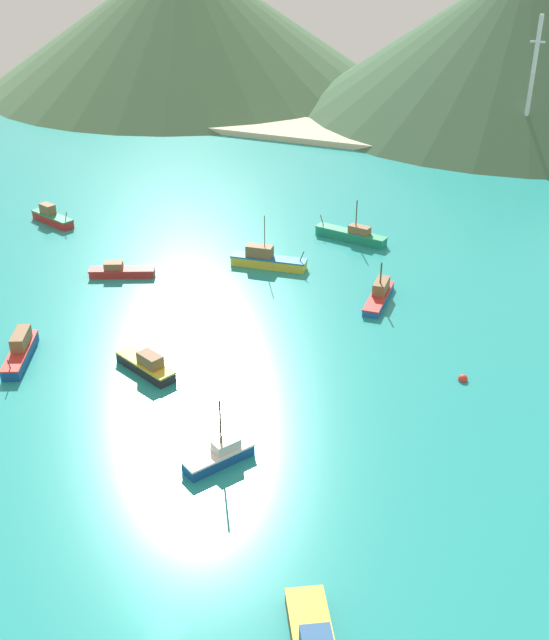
{
  "coord_description": "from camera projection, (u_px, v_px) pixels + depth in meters",
  "views": [
    {
      "loc": [
        22.22,
        -33.14,
        44.53
      ],
      "look_at": [
        -8.12,
        40.51,
        1.35
      ],
      "focal_mm": 43.81,
      "sensor_mm": 36.0,
      "label": 1
    }
  ],
  "objects": [
    {
      "name": "fishing_boat_3",
      "position": [
        267.0,
        260.0,
        106.49
      ],
      "size": [
        10.68,
        3.37,
        7.38
      ],
      "color": "gold",
      "rests_on": "ground"
    },
    {
      "name": "fishing_boat_8",
      "position": [
        220.0,
        455.0,
        69.48
      ],
      "size": [
        5.12,
        6.76,
        6.59
      ],
      "color": "#14478C",
      "rests_on": "ground"
    },
    {
      "name": "fishing_boat_10",
      "position": [
        52.0,
        217.0,
        120.82
      ],
      "size": [
        8.63,
        4.6,
        2.89
      ],
      "color": "red",
      "rests_on": "ground"
    },
    {
      "name": "buoy_1",
      "position": [
        463.0,
        379.0,
        81.67
      ],
      "size": [
        1.0,
        1.0,
        1.0
      ],
      "color": "red",
      "rests_on": "ground"
    },
    {
      "name": "beach_strip",
      "position": [
        470.0,
        148.0,
        155.66
      ],
      "size": [
        247.0,
        16.65,
        1.2
      ],
      "primitive_type": "cube",
      "color": "beige",
      "rests_on": "ground"
    },
    {
      "name": "hill_central",
      "position": [
        521.0,
        37.0,
        175.62
      ],
      "size": [
        100.85,
        100.85,
        33.89
      ],
      "color": "#3D6042",
      "rests_on": "ground"
    },
    {
      "name": "radio_tower",
      "position": [
        531.0,
        88.0,
        144.9
      ],
      "size": [
        2.63,
        2.11,
        26.32
      ],
      "color": "silver",
      "rests_on": "ground"
    },
    {
      "name": "fishing_boat_4",
      "position": [
        121.0,
        271.0,
        103.97
      ],
      "size": [
        8.74,
        5.28,
        2.0
      ],
      "color": "red",
      "rests_on": "ground"
    },
    {
      "name": "fishing_boat_5",
      "position": [
        352.0,
        235.0,
        114.63
      ],
      "size": [
        11.29,
        3.89,
        6.39
      ],
      "color": "#198466",
      "rests_on": "ground"
    },
    {
      "name": "hill_west",
      "position": [
        184.0,
        17.0,
        203.64
      ],
      "size": [
        106.53,
        106.53,
        34.11
      ],
      "color": "#476B47",
      "rests_on": "ground"
    },
    {
      "name": "fishing_boat_6",
      "position": [
        20.0,
        350.0,
        85.15
      ],
      "size": [
        5.53,
        9.01,
        2.81
      ],
      "color": "#14478C",
      "rests_on": "ground"
    },
    {
      "name": "fishing_boat_11",
      "position": [
        379.0,
        294.0,
        97.52
      ],
      "size": [
        2.53,
        9.29,
        5.2
      ],
      "color": "#1E5BA8",
      "rests_on": "ground"
    },
    {
      "name": "fishing_boat_1",
      "position": [
        147.0,
        365.0,
        82.71
      ],
      "size": [
        8.15,
        5.01,
        2.55
      ],
      "color": "#232328",
      "rests_on": "ground"
    },
    {
      "name": "ground",
      "position": [
        309.0,
        393.0,
        80.11
      ],
      "size": [
        260.0,
        280.0,
        0.5
      ],
      "color": "teal"
    }
  ]
}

